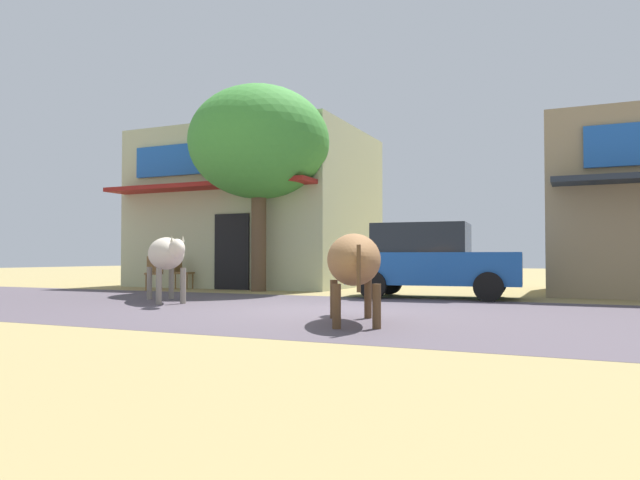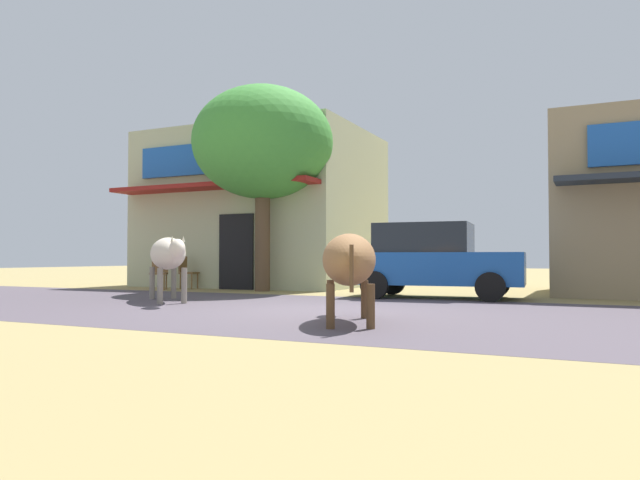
# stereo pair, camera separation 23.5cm
# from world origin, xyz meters

# --- Properties ---
(ground) EXTENTS (80.00, 80.00, 0.00)m
(ground) POSITION_xyz_m (0.00, 0.00, 0.00)
(ground) COLOR #9C8954
(asphalt_road) EXTENTS (72.00, 6.71, 0.00)m
(asphalt_road) POSITION_xyz_m (0.00, 0.00, 0.00)
(asphalt_road) COLOR #504750
(asphalt_road) RESTS_ON ground
(storefront_left_cafe) EXTENTS (6.73, 5.89, 4.77)m
(storefront_left_cafe) POSITION_xyz_m (-5.48, 7.35, 2.39)
(storefront_left_cafe) COLOR #B5B990
(storefront_left_cafe) RESTS_ON ground
(roadside_tree) EXTENTS (3.73, 3.73, 5.43)m
(roadside_tree) POSITION_xyz_m (-3.77, 4.45, 3.91)
(roadside_tree) COLOR brown
(roadside_tree) RESTS_ON ground
(parked_hatchback_car) EXTENTS (3.80, 2.04, 1.64)m
(parked_hatchback_car) POSITION_xyz_m (0.94, 3.88, 0.84)
(parked_hatchback_car) COLOR #184B98
(parked_hatchback_car) RESTS_ON ground
(cow_near_brown) EXTENTS (2.33, 2.22, 1.30)m
(cow_near_brown) POSITION_xyz_m (-3.65, 0.54, 0.95)
(cow_near_brown) COLOR beige
(cow_near_brown) RESTS_ON ground
(cow_far_dark) EXTENTS (1.48, 2.47, 1.22)m
(cow_far_dark) POSITION_xyz_m (1.14, -1.46, 0.85)
(cow_far_dark) COLOR olive
(cow_far_dark) RESTS_ON ground
(cafe_chair_near_tree) EXTENTS (0.60, 0.60, 0.92)m
(cafe_chair_near_tree) POSITION_xyz_m (-6.67, 3.80, 0.51)
(cafe_chair_near_tree) COLOR brown
(cafe_chair_near_tree) RESTS_ON ground
(cafe_chair_by_doorway) EXTENTS (0.51, 0.51, 0.92)m
(cafe_chair_by_doorway) POSITION_xyz_m (-6.32, 4.54, 0.51)
(cafe_chair_by_doorway) COLOR brown
(cafe_chair_by_doorway) RESTS_ON ground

